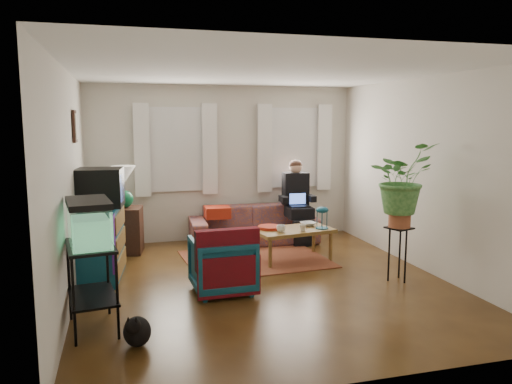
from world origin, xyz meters
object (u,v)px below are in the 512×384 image
object	(u,v)px
sofa	(253,219)
side_table	(126,230)
dresser	(99,243)
plant_stand	(398,254)
aquarium_stand	(92,287)
armchair	(222,262)
coffee_table	(293,244)

from	to	relation	value
sofa	side_table	xyz separation A→B (m)	(-2.06, -0.09, -0.05)
dresser	plant_stand	bearing A→B (deg)	-10.19
aquarium_stand	sofa	bearing A→B (deg)	42.48
aquarium_stand	plant_stand	distance (m)	3.70
side_table	armchair	world-z (taller)	armchair
armchair	coffee_table	size ratio (longest dim) A/B	0.65
side_table	aquarium_stand	size ratio (longest dim) A/B	0.84
sofa	plant_stand	world-z (taller)	sofa
dresser	plant_stand	size ratio (longest dim) A/B	1.47
sofa	armchair	xyz separation A→B (m)	(-0.98, -2.21, -0.05)
dresser	aquarium_stand	distance (m)	1.66
sofa	plant_stand	distance (m)	2.72
coffee_table	armchair	bearing A→B (deg)	-149.62
armchair	plant_stand	bearing A→B (deg)	173.05
sofa	armchair	size ratio (longest dim) A/B	2.88
coffee_table	plant_stand	bearing A→B (deg)	-61.81
armchair	sofa	bearing A→B (deg)	-115.77
dresser	aquarium_stand	xyz separation A→B (m)	(-0.01, -1.66, -0.04)
sofa	aquarium_stand	world-z (taller)	aquarium_stand
coffee_table	side_table	bearing A→B (deg)	146.13
dresser	aquarium_stand	bearing A→B (deg)	-83.52
sofa	armchair	distance (m)	2.42
side_table	armchair	xyz separation A→B (m)	(1.08, -2.12, 0.01)
aquarium_stand	armchair	distance (m)	1.61
dresser	plant_stand	xyz separation A→B (m)	(3.65, -1.12, -0.11)
dresser	coffee_table	bearing A→B (deg)	9.64
sofa	plant_stand	bearing A→B (deg)	-59.69
sofa	coffee_table	xyz separation A→B (m)	(0.29, -1.16, -0.18)
armchair	coffee_table	world-z (taller)	armchair
side_table	plant_stand	distance (m)	4.04
aquarium_stand	coffee_table	distance (m)	3.24
side_table	coffee_table	size ratio (longest dim) A/B	0.63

